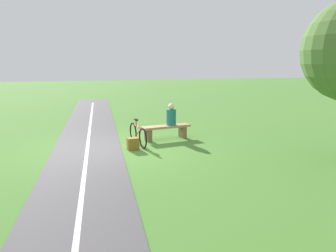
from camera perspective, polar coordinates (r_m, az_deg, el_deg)
name	(u,v)px	position (r m, az deg, el deg)	size (l,w,h in m)	color
ground_plane	(111,149)	(10.06, -10.31, -4.07)	(80.00, 80.00, 0.00)	#477A2D
paved_path	(80,207)	(6.26, -15.58, -13.97)	(2.08, 36.00, 0.02)	#4C494C
path_centre_line	(80,207)	(6.26, -15.58, -13.89)	(0.10, 32.00, 0.00)	silver
bench	(166,130)	(11.05, -0.40, -0.68)	(1.80, 0.67, 0.49)	#A88456
person_seated	(171,116)	(11.04, 0.59, 1.86)	(0.39, 0.39, 0.76)	#1E6B66
bicycle	(138,134)	(10.32, -5.49, -1.53)	(0.30, 1.62, 0.84)	black
backpack	(133,144)	(9.83, -6.38, -3.21)	(0.37, 0.31, 0.37)	olive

